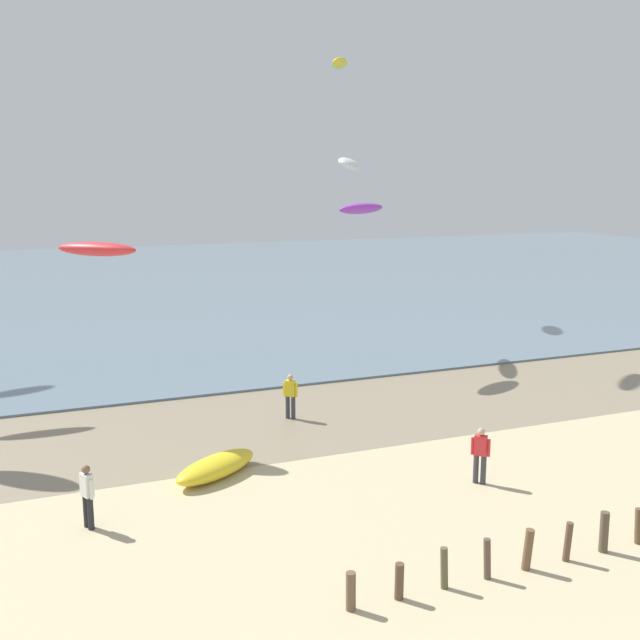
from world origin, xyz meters
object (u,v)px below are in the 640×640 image
at_px(person_nearest_camera, 480,454).
at_px(kite_aloft_8, 361,209).
at_px(person_by_waterline, 290,395).
at_px(grounded_kite, 216,467).
at_px(person_mid_beach, 87,494).
at_px(kite_aloft_2, 349,164).
at_px(kite_aloft_4, 97,249).
at_px(kite_aloft_6, 340,63).

height_order(person_nearest_camera, kite_aloft_8, kite_aloft_8).
relative_size(person_by_waterline, grounded_kite, 0.55).
xyz_separation_m(person_mid_beach, kite_aloft_2, (14.36, 16.08, 8.65)).
relative_size(kite_aloft_2, kite_aloft_4, 1.11).
xyz_separation_m(person_nearest_camera, kite_aloft_8, (2.31, 13.50, 6.60)).
xyz_separation_m(grounded_kite, kite_aloft_4, (-2.69, 4.91, 6.24)).
bearing_deg(kite_aloft_4, kite_aloft_6, -90.53).
bearing_deg(kite_aloft_4, person_nearest_camera, -179.72).
distance_m(person_nearest_camera, kite_aloft_2, 19.70).
xyz_separation_m(kite_aloft_2, kite_aloft_6, (4.04, 10.75, 6.53)).
bearing_deg(kite_aloft_2, kite_aloft_4, 156.93).
xyz_separation_m(person_nearest_camera, grounded_kite, (-7.11, 3.37, -0.61)).
xyz_separation_m(person_by_waterline, kite_aloft_6, (10.63, 20.41, 15.18)).
relative_size(person_by_waterline, kite_aloft_6, 0.60).
bearing_deg(person_nearest_camera, kite_aloft_4, 139.83).
xyz_separation_m(person_nearest_camera, kite_aloft_2, (3.40, 17.37, 8.65)).
distance_m(person_mid_beach, kite_aloft_4, 9.05).
bearing_deg(grounded_kite, kite_aloft_2, -158.66).
bearing_deg(person_mid_beach, kite_aloft_2, 48.24).
bearing_deg(kite_aloft_2, kite_aloft_6, 11.78).
xyz_separation_m(grounded_kite, kite_aloft_6, (14.54, 24.75, 15.78)).
bearing_deg(person_mid_beach, kite_aloft_4, 80.58).
height_order(person_nearest_camera, kite_aloft_4, kite_aloft_4).
relative_size(person_nearest_camera, kite_aloft_4, 0.57).
relative_size(person_by_waterline, kite_aloft_8, 0.59).
bearing_deg(person_mid_beach, person_by_waterline, 39.61).
height_order(person_nearest_camera, person_by_waterline, same).
bearing_deg(kite_aloft_8, person_nearest_camera, 54.14).
bearing_deg(kite_aloft_2, person_mid_beach, 170.61).
xyz_separation_m(person_nearest_camera, person_mid_beach, (-10.96, 1.29, 0.00)).
bearing_deg(kite_aloft_8, person_by_waterline, 20.25).
xyz_separation_m(person_mid_beach, kite_aloft_4, (1.16, 6.99, 5.63)).
bearing_deg(grounded_kite, person_mid_beach, -3.41).
distance_m(person_mid_beach, person_by_waterline, 10.08).
xyz_separation_m(kite_aloft_4, kite_aloft_8, (12.11, 5.22, 0.97)).
bearing_deg(person_by_waterline, kite_aloft_4, 175.11).
height_order(grounded_kite, kite_aloft_8, kite_aloft_8).
height_order(kite_aloft_4, kite_aloft_8, kite_aloft_8).
xyz_separation_m(person_mid_beach, kite_aloft_6, (18.40, 26.83, 15.18)).
xyz_separation_m(kite_aloft_6, kite_aloft_8, (-5.12, -14.62, -8.58)).
distance_m(kite_aloft_4, kite_aloft_8, 13.22).
bearing_deg(kite_aloft_6, kite_aloft_4, 172.47).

